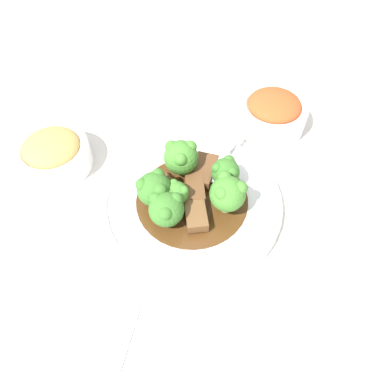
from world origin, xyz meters
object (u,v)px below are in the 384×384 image
Objects in this scene: side_bowl_appetizer at (53,154)px; broccoli_floret_0 at (154,189)px; broccoli_floret_2 at (166,209)px; broccoli_floret_3 at (225,172)px; serving_spoon at (220,161)px; broccoli_floret_1 at (228,192)px; beef_strip_2 at (194,188)px; sauce_dish at (323,264)px; beef_strip_3 at (167,185)px; broccoli_floret_4 at (176,193)px; beef_strip_1 at (205,171)px; broccoli_floret_5 at (181,157)px; side_bowl_kimchi at (273,113)px; beef_strip_0 at (196,216)px; main_plate at (192,202)px.

broccoli_floret_0 is at bearing -96.78° from side_bowl_appetizer.
broccoli_floret_2 is 0.45× the size of side_bowl_appetizer.
broccoli_floret_3 is 0.04m from serving_spoon.
broccoli_floret_1 is at bearing -74.92° from broccoli_floret_0.
sauce_dish is (-0.04, -0.20, -0.02)m from beef_strip_2.
serving_spoon is (0.07, -0.06, -0.00)m from beef_strip_3.
broccoli_floret_1 is 0.07m from broccoli_floret_4.
broccoli_floret_1 is 0.09m from broccoli_floret_2.
beef_strip_2 is 1.17× the size of broccoli_floret_3.
beef_strip_1 is at bearing -77.56° from side_bowl_appetizer.
broccoli_floret_3 is at bearing -64.23° from beef_strip_3.
broccoli_floret_4 is at bearing 137.24° from broccoli_floret_3.
beef_strip_1 is 1.04× the size of broccoli_floret_5.
side_bowl_kimchi reaches higher than beef_strip_1.
beef_strip_1 is (0.08, 0.02, -0.00)m from beef_strip_0.
broccoli_floret_5 is 0.51× the size of side_bowl_kimchi.
broccoli_floret_5 reaches higher than broccoli_floret_0.
broccoli_floret_5 is at bearing -12.44° from broccoli_floret_0.
broccoli_floret_4 is at bearing -165.11° from broccoli_floret_5.
beef_strip_3 is (0.04, 0.06, -0.00)m from beef_strip_0.
beef_strip_3 is at bearing 166.79° from broccoli_floret_5.
broccoli_floret_2 is 0.87× the size of broccoli_floret_5.
side_bowl_appetizer is (-0.00, 0.23, 0.02)m from main_plate.
broccoli_floret_2 is 0.27m from side_bowl_kimchi.
broccoli_floret_2 reaches higher than serving_spoon.
broccoli_floret_5 is 0.51× the size of side_bowl_appetizer.
serving_spoon is 1.79× the size of side_bowl_kimchi.
sauce_dish is at bearing -103.30° from broccoli_floret_1.
beef_strip_2 is 0.73× the size of sauce_dish.
broccoli_floret_0 is (0.01, 0.06, 0.02)m from beef_strip_0.
broccoli_floret_3 is at bearing 21.72° from broccoli_floret_1.
broccoli_floret_3 is (0.04, -0.08, 0.02)m from beef_strip_3.
beef_strip_3 is 0.77× the size of sauce_dish.
broccoli_floret_3 is at bearing -42.76° from broccoli_floret_4.
beef_strip_2 reaches higher than serving_spoon.
broccoli_floret_1 reaches higher than serving_spoon.
sauce_dish is (-0.08, -0.20, -0.02)m from beef_strip_1.
sauce_dish is (-0.00, -0.18, -0.02)m from beef_strip_0.
main_plate is at bearing 92.93° from broccoli_floret_1.
side_bowl_kimchi is (0.16, -0.10, -0.02)m from broccoli_floret_5.
beef_strip_0 is 0.92× the size of broccoli_floret_5.
main_plate is 4.37× the size of beef_strip_1.
broccoli_floret_3 is at bearing -89.31° from broccoli_floret_5.
beef_strip_1 is 0.04m from beef_strip_2.
broccoli_floret_0 is 0.04m from broccoli_floret_2.
beef_strip_3 is (0.00, 0.04, 0.02)m from main_plate.
main_plate is 0.05m from beef_strip_1.
broccoli_floret_2 is (-0.02, -0.03, -0.00)m from broccoli_floret_0.
broccoli_floret_0 is at bearing 146.34° from beef_strip_1.
beef_strip_2 is 1.37× the size of broccoli_floret_4.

